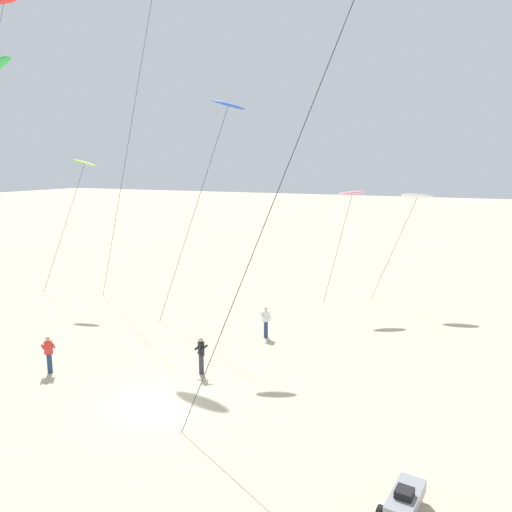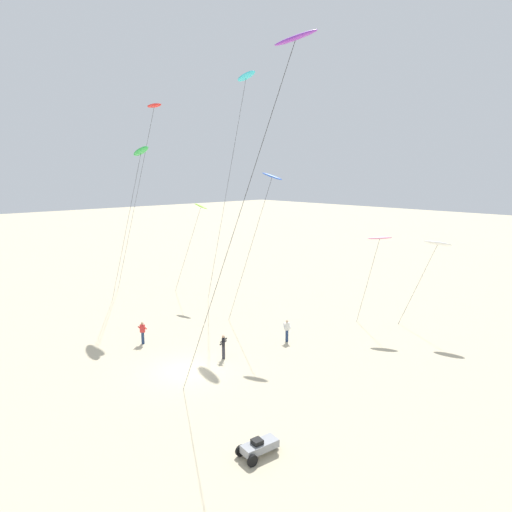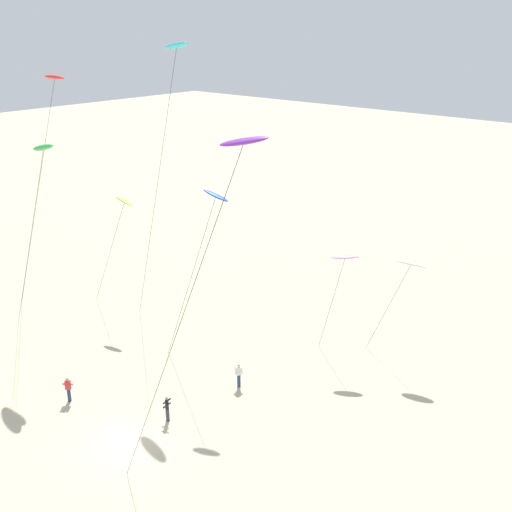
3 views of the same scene
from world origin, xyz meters
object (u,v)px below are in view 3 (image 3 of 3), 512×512
(kite_red, at_px, (54,81))
(kite_flyer_nearest, at_px, (239,375))
(kite_lime, at_px, (124,204))
(kite_white, at_px, (410,265))
(kite_pink, at_px, (345,258))
(kite_blue, at_px, (215,199))
(kite_flyer_furthest, at_px, (68,389))
(kite_cyan, at_px, (176,49))
(kite_green, at_px, (43,148))
(kite_flyer_middle, at_px, (167,408))
(kite_purple, at_px, (240,153))

(kite_red, relative_size, kite_flyer_nearest, 11.21)
(kite_lime, bearing_deg, kite_flyer_nearest, -10.91)
(kite_white, xyz_separation_m, kite_pink, (-3.68, -2.31, 0.23))
(kite_blue, xyz_separation_m, kite_flyer_furthest, (-4.21, -9.01, -11.00))
(kite_white, relative_size, kite_red, 0.39)
(kite_cyan, bearing_deg, kite_flyer_nearest, -23.70)
(kite_green, bearing_deg, kite_red, 127.82)
(kite_pink, relative_size, kite_flyer_middle, 4.48)
(kite_lime, bearing_deg, kite_cyan, 11.83)
(kite_cyan, bearing_deg, kite_green, -126.42)
(kite_red, bearing_deg, kite_cyan, 32.21)
(kite_flyer_furthest, bearing_deg, kite_flyer_middle, 23.36)
(kite_blue, distance_m, kite_lime, 12.30)
(kite_red, height_order, kite_green, kite_red)
(kite_purple, bearing_deg, kite_lime, 153.56)
(kite_pink, bearing_deg, kite_lime, -162.81)
(kite_flyer_nearest, bearing_deg, kite_pink, 73.06)
(kite_blue, relative_size, kite_flyer_nearest, 7.49)
(kite_cyan, height_order, kite_purple, kite_cyan)
(kite_flyer_nearest, bearing_deg, kite_flyer_furthest, -130.38)
(kite_red, height_order, kite_flyer_furthest, kite_red)
(kite_pink, relative_size, kite_blue, 0.60)
(kite_cyan, relative_size, kite_flyer_middle, 12.62)
(kite_green, height_order, kite_pink, kite_green)
(kite_white, relative_size, kite_cyan, 0.35)
(kite_purple, relative_size, kite_flyer_middle, 11.02)
(kite_white, distance_m, kite_lime, 22.05)
(kite_red, height_order, kite_pink, kite_red)
(kite_green, relative_size, kite_pink, 1.97)
(kite_red, xyz_separation_m, kite_green, (2.06, -2.66, -4.06))
(kite_flyer_middle, relative_size, kite_flyer_furthest, 1.00)
(kite_blue, bearing_deg, kite_cyan, 154.17)
(kite_red, bearing_deg, kite_flyer_middle, -16.45)
(kite_red, height_order, kite_lime, kite_red)
(kite_white, relative_size, kite_lime, 0.77)
(kite_white, height_order, kite_lime, kite_lime)
(kite_white, xyz_separation_m, kite_lime, (-20.61, -7.55, 1.99))
(kite_flyer_middle, bearing_deg, kite_pink, 76.71)
(kite_flyer_nearest, relative_size, kite_flyer_furthest, 1.00)
(kite_white, height_order, kite_flyer_nearest, kite_white)
(kite_cyan, relative_size, kite_blue, 1.69)
(kite_blue, bearing_deg, kite_purple, -41.16)
(kite_pink, relative_size, kite_lime, 0.79)
(kite_red, bearing_deg, kite_white, 26.20)
(kite_green, xyz_separation_m, kite_flyer_furthest, (7.54, -4.66, -13.29))
(kite_purple, xyz_separation_m, kite_flyer_furthest, (-14.76, 0.21, -16.71))
(kite_green, distance_m, kite_cyan, 11.10)
(kite_white, relative_size, kite_blue, 0.59)
(kite_purple, relative_size, kite_flyer_nearest, 11.02)
(kite_cyan, bearing_deg, kite_red, -147.79)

